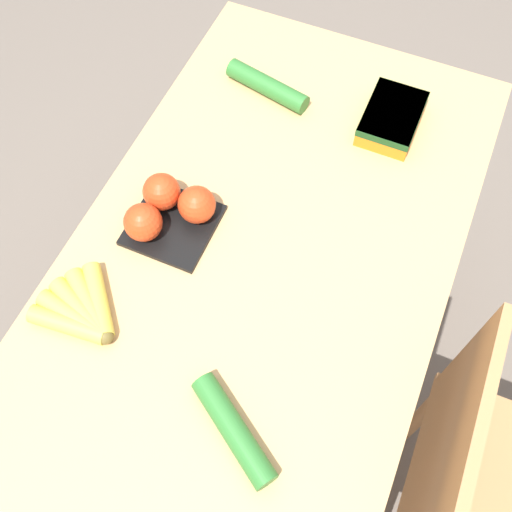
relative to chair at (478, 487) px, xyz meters
The scene contains 8 objects.
ground_plane 0.75m from the chair, 105.64° to the right, with size 12.00×12.00×0.00m, color #665B51.
dining_table 0.61m from the chair, 105.64° to the right, with size 1.32×0.72×0.76m.
chair is the anchor object (origin of this frame).
banana_bunch 0.87m from the chair, 85.41° to the right, with size 0.15×0.16×0.03m.
tomato_pack 0.85m from the chair, 103.36° to the right, with size 0.16×0.16×0.08m.
carrot_bag 0.79m from the chair, 143.78° to the right, with size 0.17×0.12×0.05m.
cucumber_near 0.59m from the chair, 72.40° to the right, with size 0.15×0.19×0.04m.
cucumber_far 0.97m from the chair, 128.68° to the right, with size 0.09×0.21×0.04m.
Camera 1 is at (0.49, 0.21, 1.78)m, focal length 42.00 mm.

